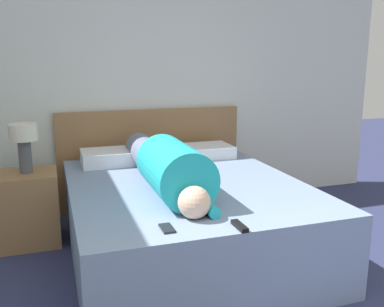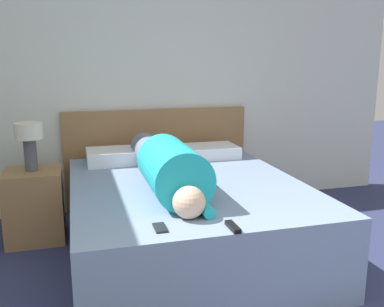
{
  "view_description": "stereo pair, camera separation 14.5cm",
  "coord_description": "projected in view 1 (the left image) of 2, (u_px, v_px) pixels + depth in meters",
  "views": [
    {
      "loc": [
        -0.85,
        -0.57,
        1.44
      ],
      "look_at": [
        0.07,
        2.17,
        0.8
      ],
      "focal_mm": 40.0,
      "sensor_mm": 36.0,
      "label": 1
    },
    {
      "loc": [
        -0.71,
        -0.61,
        1.44
      ],
      "look_at": [
        0.07,
        2.17,
        0.8
      ],
      "focal_mm": 40.0,
      "sensor_mm": 36.0,
      "label": 2
    }
  ],
  "objects": [
    {
      "name": "cell_phone",
      "position": [
        167.0,
        228.0,
        2.28
      ],
      "size": [
        0.06,
        0.13,
        0.01
      ],
      "color": "black",
      "rests_on": "bed"
    },
    {
      "name": "pillow_near_headboard",
      "position": [
        118.0,
        157.0,
        3.72
      ],
      "size": [
        0.61,
        0.37,
        0.12
      ],
      "color": "white",
      "rests_on": "bed"
    },
    {
      "name": "pillow_second",
      "position": [
        200.0,
        151.0,
        3.96
      ],
      "size": [
        0.58,
        0.37,
        0.11
      ],
      "color": "white",
      "rests_on": "bed"
    },
    {
      "name": "table_lamp",
      "position": [
        24.0,
        140.0,
        3.26
      ],
      "size": [
        0.21,
        0.21,
        0.38
      ],
      "color": "#4C4C51",
      "rests_on": "nightstand"
    },
    {
      "name": "bed",
      "position": [
        186.0,
        218.0,
        3.21
      ],
      "size": [
        1.66,
        2.0,
        0.55
      ],
      "color": "#7589A8",
      "rests_on": "ground_plane"
    },
    {
      "name": "tv_remote",
      "position": [
        240.0,
        226.0,
        2.3
      ],
      "size": [
        0.04,
        0.15,
        0.02
      ],
      "color": "black",
      "rests_on": "bed"
    },
    {
      "name": "person_lying",
      "position": [
        166.0,
        166.0,
        2.98
      ],
      "size": [
        0.37,
        1.64,
        0.37
      ],
      "color": "#DBB293",
      "rests_on": "bed"
    },
    {
      "name": "wall_back",
      "position": [
        141.0,
        74.0,
        4.05
      ],
      "size": [
        5.13,
        0.06,
        2.6
      ],
      "color": "silver",
      "rests_on": "ground_plane"
    },
    {
      "name": "headboard",
      "position": [
        152.0,
        159.0,
        4.18
      ],
      "size": [
        1.78,
        0.04,
        0.97
      ],
      "color": "olive",
      "rests_on": "ground_plane"
    },
    {
      "name": "nightstand",
      "position": [
        30.0,
        208.0,
        3.38
      ],
      "size": [
        0.44,
        0.43,
        0.58
      ],
      "color": "olive",
      "rests_on": "ground_plane"
    }
  ]
}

